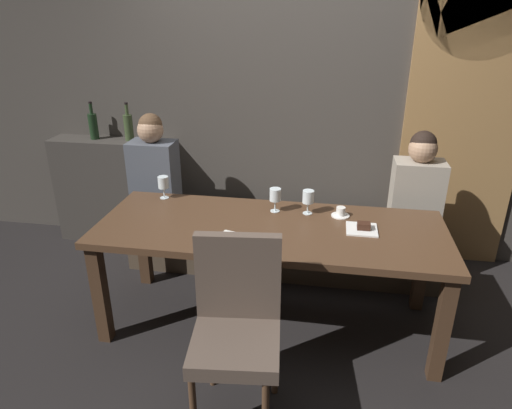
% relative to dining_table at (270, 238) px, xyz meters
% --- Properties ---
extents(ground, '(9.00, 9.00, 0.00)m').
position_rel_dining_table_xyz_m(ground, '(0.00, 0.00, -0.65)').
color(ground, black).
extents(back_wall_tiled, '(6.00, 0.12, 3.00)m').
position_rel_dining_table_xyz_m(back_wall_tiled, '(0.00, 1.22, 0.85)').
color(back_wall_tiled, '#423D38').
rests_on(back_wall_tiled, ground).
extents(arched_door, '(0.90, 0.05, 2.55)m').
position_rel_dining_table_xyz_m(arched_door, '(1.35, 1.15, 0.71)').
color(arched_door, olive).
rests_on(arched_door, ground).
extents(back_counter, '(1.10, 0.28, 0.95)m').
position_rel_dining_table_xyz_m(back_counter, '(-1.55, 1.04, -0.18)').
color(back_counter, '#38342F').
rests_on(back_counter, ground).
extents(dining_table, '(2.20, 0.84, 0.74)m').
position_rel_dining_table_xyz_m(dining_table, '(0.00, 0.00, 0.00)').
color(dining_table, '#412B1C').
rests_on(dining_table, ground).
extents(banquette_bench, '(2.50, 0.44, 0.45)m').
position_rel_dining_table_xyz_m(banquette_bench, '(0.00, 0.70, -0.42)').
color(banquette_bench, '#4A3C2E').
rests_on(banquette_bench, ground).
extents(chair_near_side, '(0.49, 0.49, 0.98)m').
position_rel_dining_table_xyz_m(chair_near_side, '(-0.07, -0.72, -0.09)').
color(chair_near_side, '#4C3321').
rests_on(chair_near_side, ground).
extents(diner_redhead, '(0.36, 0.24, 0.82)m').
position_rel_dining_table_xyz_m(diner_redhead, '(-1.03, 0.68, 0.19)').
color(diner_redhead, '#4C515B').
rests_on(diner_redhead, banquette_bench).
extents(diner_bearded, '(0.36, 0.24, 0.77)m').
position_rel_dining_table_xyz_m(diner_bearded, '(0.99, 0.69, 0.16)').
color(diner_bearded, '#9E9384').
rests_on(diner_bearded, banquette_bench).
extents(wine_bottle_dark_red, '(0.08, 0.08, 0.33)m').
position_rel_dining_table_xyz_m(wine_bottle_dark_red, '(-1.70, 1.05, 0.42)').
color(wine_bottle_dark_red, black).
rests_on(wine_bottle_dark_red, back_counter).
extents(wine_bottle_pale_label, '(0.08, 0.08, 0.33)m').
position_rel_dining_table_xyz_m(wine_bottle_pale_label, '(-1.38, 1.06, 0.42)').
color(wine_bottle_pale_label, '#384728').
rests_on(wine_bottle_pale_label, back_counter).
extents(wine_glass_far_right, '(0.08, 0.08, 0.16)m').
position_rel_dining_table_xyz_m(wine_glass_far_right, '(-0.82, 0.33, 0.20)').
color(wine_glass_far_right, silver).
rests_on(wine_glass_far_right, dining_table).
extents(wine_glass_end_left, '(0.08, 0.08, 0.16)m').
position_rel_dining_table_xyz_m(wine_glass_end_left, '(0.22, 0.23, 0.20)').
color(wine_glass_end_left, silver).
rests_on(wine_glass_end_left, dining_table).
extents(wine_glass_center_back, '(0.08, 0.08, 0.16)m').
position_rel_dining_table_xyz_m(wine_glass_center_back, '(-0.00, 0.23, 0.20)').
color(wine_glass_center_back, silver).
rests_on(wine_glass_center_back, dining_table).
extents(espresso_cup, '(0.12, 0.12, 0.06)m').
position_rel_dining_table_xyz_m(espresso_cup, '(0.44, 0.22, 0.11)').
color(espresso_cup, white).
rests_on(espresso_cup, dining_table).
extents(dessert_plate, '(0.19, 0.19, 0.05)m').
position_rel_dining_table_xyz_m(dessert_plate, '(0.57, 0.04, 0.10)').
color(dessert_plate, white).
rests_on(dessert_plate, dining_table).
extents(folded_napkin, '(0.13, 0.12, 0.01)m').
position_rel_dining_table_xyz_m(folded_napkin, '(-0.22, -0.18, 0.09)').
color(folded_napkin, silver).
rests_on(folded_napkin, dining_table).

